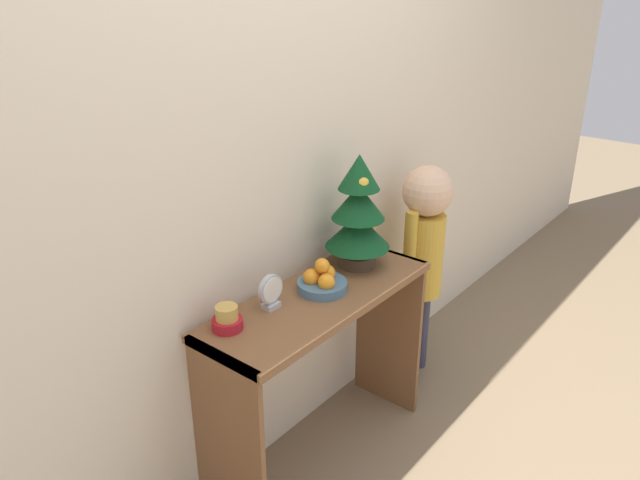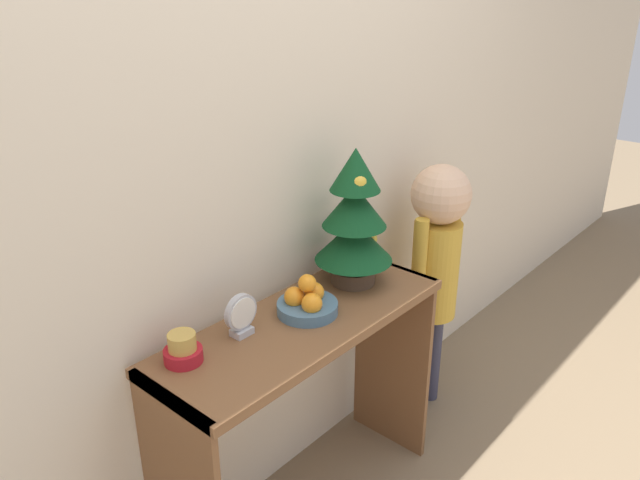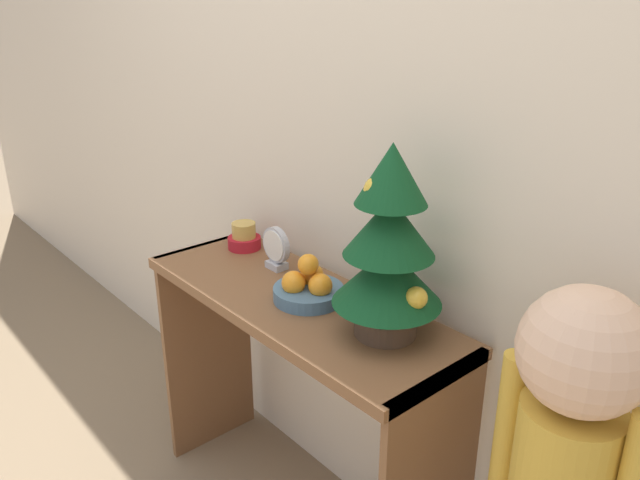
# 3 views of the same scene
# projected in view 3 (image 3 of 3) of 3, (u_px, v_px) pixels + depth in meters

# --- Properties ---
(back_wall) EXTENTS (7.00, 0.05, 2.50)m
(back_wall) POSITION_uv_depth(u_px,v_px,m) (361.00, 90.00, 1.57)
(back_wall) COLOR beige
(back_wall) RESTS_ON ground_plane
(console_table) EXTENTS (0.97, 0.35, 0.74)m
(console_table) POSITION_uv_depth(u_px,v_px,m) (297.00, 358.00, 1.69)
(console_table) COLOR brown
(console_table) RESTS_ON ground_plane
(mini_tree) EXTENTS (0.25, 0.25, 0.45)m
(mini_tree) POSITION_uv_depth(u_px,v_px,m) (389.00, 245.00, 1.37)
(mini_tree) COLOR #4C3828
(mini_tree) RESTS_ON console_table
(fruit_bowl) EXTENTS (0.18, 0.18, 0.13)m
(fruit_bowl) POSITION_uv_depth(u_px,v_px,m) (309.00, 287.00, 1.60)
(fruit_bowl) COLOR #476B84
(fruit_bowl) RESTS_ON console_table
(singing_bowl) EXTENTS (0.10, 0.10, 0.08)m
(singing_bowl) POSITION_uv_depth(u_px,v_px,m) (244.00, 238.00, 1.92)
(singing_bowl) COLOR #AD1923
(singing_bowl) RESTS_ON console_table
(desk_clock) EXTENTS (0.11, 0.04, 0.13)m
(desk_clock) POSITION_uv_depth(u_px,v_px,m) (276.00, 248.00, 1.77)
(desk_clock) COLOR #B2B2B7
(desk_clock) RESTS_ON console_table
(child_figure) EXTENTS (0.28, 0.22, 1.04)m
(child_figure) POSITION_uv_depth(u_px,v_px,m) (564.00, 463.00, 1.11)
(child_figure) COLOR #38384C
(child_figure) RESTS_ON ground_plane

